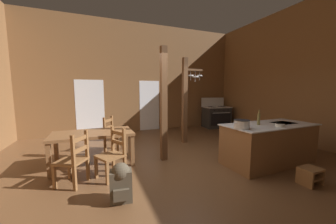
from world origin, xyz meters
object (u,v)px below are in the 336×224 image
Objects in this scene: ladderback_chair_by_post at (113,154)px; stockpot_on_counter at (242,124)px; dining_table at (93,136)px; kitchen_island at (268,144)px; step_stool at (310,175)px; bottle_tall_on_counter at (259,119)px; ladderback_chair_near_window at (113,135)px; mixing_bowl_on_counter at (280,125)px; ladderback_chair_at_table_end at (74,160)px; backpack at (121,181)px; stove_range at (216,117)px.

ladderback_chair_by_post is 2.61m from stockpot_on_counter.
kitchen_island is at bearing -20.08° from dining_table.
step_stool is 1.37m from bottle_tall_on_counter.
dining_table is 1.00m from ladderback_chair_near_window.
ladderback_chair_at_table_end is at bearing 168.51° from mixing_bowl_on_counter.
backpack is at bearing -176.50° from stockpot_on_counter.
kitchen_island is at bearing -9.88° from ladderback_chair_by_post.
ladderback_chair_near_window is 2.50m from backpack.
stove_range is 3.89× the size of bottle_tall_on_counter.
stove_range is 7.43× the size of mixing_bowl_on_counter.
ladderback_chair_near_window is at bearing 59.65° from dining_table.
ladderback_chair_by_post is 2.80× the size of bottle_tall_on_counter.
ladderback_chair_near_window is at bearing 133.72° from step_stool.
stockpot_on_counter is at bearing -164.34° from bottle_tall_on_counter.
bottle_tall_on_counter reaches higher than mixing_bowl_on_counter.
ladderback_chair_near_window and ladderback_chair_by_post have the same top height.
ladderback_chair_near_window is at bearing 84.58° from ladderback_chair_by_post.
ladderback_chair_near_window is (-3.24, 2.21, 0.00)m from kitchen_island.
backpack is (-3.35, -0.28, -0.14)m from kitchen_island.
backpack is 3.35× the size of mixing_bowl_on_counter.
stove_range is 1.39× the size of ladderback_chair_at_table_end.
mixing_bowl_on_counter is at bearing -100.86° from kitchen_island.
ladderback_chair_by_post is (-3.23, 1.60, 0.27)m from step_stool.
bottle_tall_on_counter is (-0.14, 1.05, 0.86)m from step_stool.
ladderback_chair_near_window is 3.70m from bottle_tall_on_counter.
dining_table is 1.80× the size of ladderback_chair_near_window.
kitchen_island is at bearing -109.82° from stove_range.
stockpot_on_counter is (2.30, -2.35, 0.54)m from ladderback_chair_near_window.
stockpot_on_counter is (2.45, -0.73, 0.54)m from ladderback_chair_by_post.
bottle_tall_on_counter is at bearing -7.29° from ladderback_chair_at_table_end.
stove_range is 4.23m from bottle_tall_on_counter.
stove_range is 4.92m from ladderback_chair_near_window.
ladderback_chair_near_window is at bearing 141.84° from mixing_bowl_on_counter.
stove_range is (1.40, 3.88, 0.03)m from kitchen_island.
dining_table is at bearing -153.89° from stove_range.
ladderback_chair_near_window is at bearing 134.33° from stockpot_on_counter.
step_stool is at bearing -98.06° from mixing_bowl_on_counter.
stockpot_on_counter is at bearing 170.37° from mixing_bowl_on_counter.
stove_range is at bearing 41.23° from backpack.
kitchen_island is 5.95× the size of step_stool.
kitchen_island is 4.09m from ladderback_chair_at_table_end.
stove_range is at bearing 70.77° from mixing_bowl_on_counter.
mixing_bowl_on_counter is at bearing 81.94° from step_stool.
mixing_bowl_on_counter is (0.89, -0.15, -0.06)m from stockpot_on_counter.
kitchen_island reaches higher than dining_table.
bottle_tall_on_counter is at bearing 15.66° from stockpot_on_counter.
bottle_tall_on_counter is (3.10, -0.54, 0.59)m from ladderback_chair_by_post.
bottle_tall_on_counter is at bearing 6.14° from backpack.
stockpot_on_counter is (2.41, 0.15, 0.68)m from backpack.
ladderback_chair_near_window is at bearing 87.35° from backpack.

